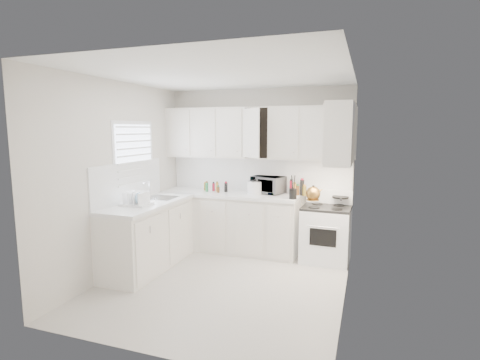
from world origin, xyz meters
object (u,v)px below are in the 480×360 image
at_px(microwave, 268,183).
at_px(utensil_crock, 293,187).
at_px(rice_cooker, 255,186).
at_px(dish_rack, 136,197).
at_px(tea_kettle, 313,193).
at_px(stove, 326,227).

bearing_deg(microwave, utensil_crock, -18.86).
distance_m(rice_cooker, dish_rack, 1.85).
bearing_deg(tea_kettle, microwave, 130.78).
xyz_separation_m(stove, utensil_crock, (-0.47, -0.17, 0.60)).
xyz_separation_m(tea_kettle, microwave, (-0.76, 0.35, 0.06)).
xyz_separation_m(rice_cooker, dish_rack, (-1.25, -1.37, -0.01)).
relative_size(microwave, utensil_crock, 1.35).
xyz_separation_m(stove, rice_cooker, (-1.12, 0.06, 0.53)).
distance_m(tea_kettle, utensil_crock, 0.30).
relative_size(stove, utensil_crock, 2.94).
distance_m(stove, rice_cooker, 1.24).
height_order(microwave, rice_cooker, microwave).
relative_size(stove, rice_cooker, 4.58).
bearing_deg(utensil_crock, rice_cooker, 159.97).
relative_size(tea_kettle, microwave, 0.53).
relative_size(rice_cooker, dish_rack, 0.61).
relative_size(tea_kettle, utensil_crock, 0.71).
height_order(stove, tea_kettle, tea_kettle).
distance_m(microwave, rice_cooker, 0.23).
xyz_separation_m(stove, microwave, (-0.94, 0.19, 0.58)).
bearing_deg(utensil_crock, microwave, 142.35).
bearing_deg(stove, rice_cooker, 178.91).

